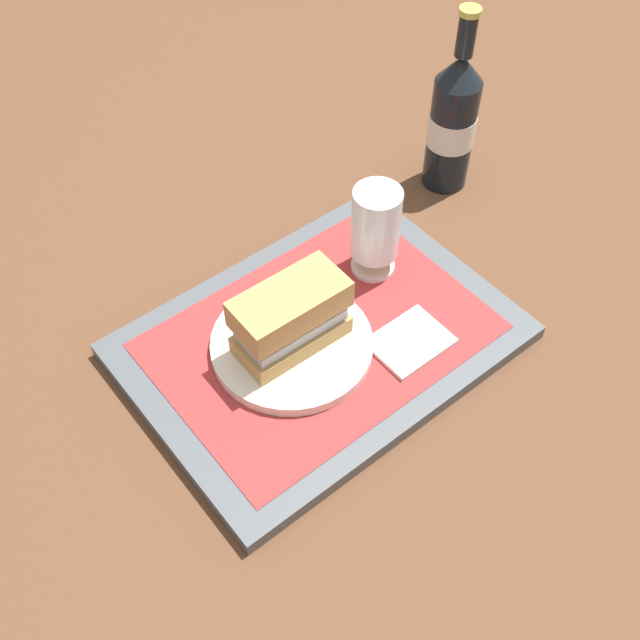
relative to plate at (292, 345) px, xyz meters
The scene contains 8 objects.
ground_plane 0.05m from the plate, ahead, with size 3.00×3.00×0.00m, color brown.
tray 0.04m from the plate, ahead, with size 0.44×0.32×0.02m, color #4C5156.
placemat 0.04m from the plate, ahead, with size 0.38×0.27×0.00m, color #9E2D2D.
plate is the anchor object (origin of this frame).
sandwich 0.05m from the plate, ahead, with size 0.13×0.07×0.08m.
beer_glass 0.18m from the plate, 13.67° to the left, with size 0.06×0.06×0.12m.
napkin_folded 0.14m from the plate, 35.79° to the right, with size 0.09×0.07×0.01m, color white.
beer_bottle 0.40m from the plate, 17.90° to the left, with size 0.07×0.07×0.27m.
Camera 1 is at (-0.36, -0.44, 0.74)m, focal length 43.20 mm.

